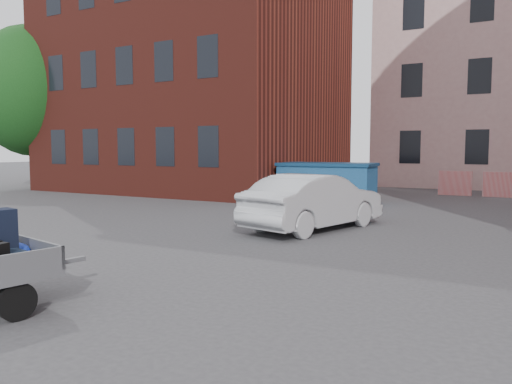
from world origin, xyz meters
The scene contains 7 objects.
ground centered at (0.00, 0.00, 0.00)m, with size 120.00×120.00×0.00m, color #38383A.
building_brick centered at (-9.00, 13.00, 7.00)m, with size 12.00×10.00×14.00m, color #591E16.
far_building centered at (-20.00, 22.00, 4.00)m, with size 6.00×6.00×8.00m, color maroon.
tree centered at (-16.00, 9.00, 5.17)m, with size 5.28×5.28×8.30m.
barriers centered at (4.20, 15.00, 0.50)m, with size 4.70×0.18×1.00m.
dumpster centered at (-1.17, 9.95, 0.71)m, with size 3.48×1.94×1.42m.
silver_car centered at (0.80, 4.05, 0.66)m, with size 1.41×4.03×1.33m, color #B4B7BC.
Camera 1 is at (5.36, -6.97, 1.93)m, focal length 35.00 mm.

